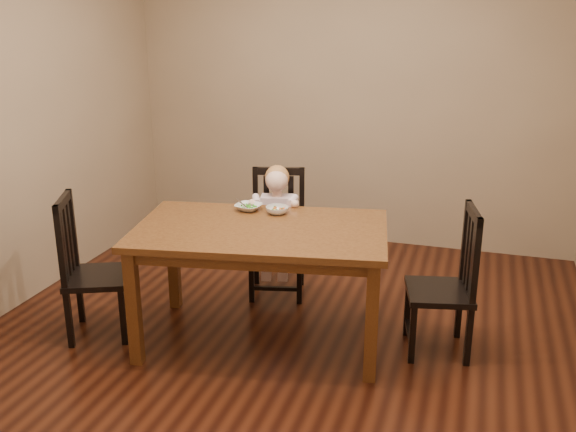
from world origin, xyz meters
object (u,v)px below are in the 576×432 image
(chair_right, at_px, (447,284))
(chair_child, at_px, (278,235))
(chair_left, at_px, (89,270))
(toddler, at_px, (277,219))
(dining_table, at_px, (261,241))
(bowl_peas, at_px, (249,207))
(bowl_veg, at_px, (277,210))

(chair_right, bearing_deg, chair_child, 54.74)
(chair_left, distance_m, toddler, 1.37)
(toddler, bearing_deg, chair_left, 31.16)
(dining_table, bearing_deg, chair_right, 10.42)
(toddler, height_order, bowl_peas, toddler)
(chair_left, bearing_deg, toddler, 111.01)
(dining_table, xyz_separation_m, toddler, (-0.13, 0.71, -0.10))
(dining_table, bearing_deg, chair_child, 100.25)
(chair_left, height_order, bowl_peas, chair_left)
(chair_child, height_order, bowl_peas, chair_child)
(dining_table, bearing_deg, bowl_veg, 87.40)
(chair_right, bearing_deg, dining_table, 88.19)
(bowl_peas, bearing_deg, chair_left, -148.38)
(chair_child, relative_size, toddler, 1.76)
(chair_left, bearing_deg, dining_table, 79.20)
(chair_left, bearing_deg, chair_child, 112.70)
(chair_child, bearing_deg, toddler, 90.00)
(dining_table, distance_m, bowl_veg, 0.32)
(chair_child, relative_size, chair_right, 1.00)
(toddler, height_order, bowl_veg, toddler)
(toddler, distance_m, bowl_peas, 0.46)
(chair_child, xyz_separation_m, bowl_veg, (0.15, -0.46, 0.35))
(chair_right, bearing_deg, bowl_veg, 73.59)
(dining_table, xyz_separation_m, bowl_peas, (-0.19, 0.31, 0.11))
(bowl_peas, bearing_deg, dining_table, -57.66)
(dining_table, relative_size, chair_child, 1.79)
(dining_table, height_order, bowl_veg, bowl_veg)
(toddler, bearing_deg, bowl_peas, 66.88)
(chair_child, height_order, bowl_veg, chair_child)
(chair_child, height_order, chair_right, chair_right)
(dining_table, distance_m, bowl_peas, 0.38)
(bowl_veg, bearing_deg, chair_child, 107.97)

